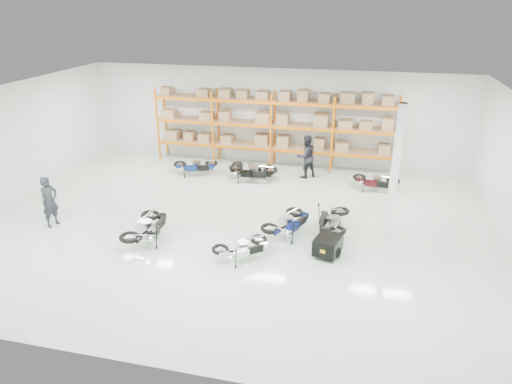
% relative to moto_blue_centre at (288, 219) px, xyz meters
% --- Properties ---
extents(room, '(18.00, 18.00, 18.00)m').
position_rel_moto_blue_centre_xyz_m(room, '(-1.90, 0.30, 1.68)').
color(room, silver).
rests_on(room, ground).
extents(pallet_rack, '(11.28, 0.98, 3.62)m').
position_rel_moto_blue_centre_xyz_m(pallet_rack, '(-1.90, 6.75, 1.69)').
color(pallet_rack, orange).
rests_on(pallet_rack, ground).
extents(structural_column, '(0.25, 0.25, 4.50)m').
position_rel_moto_blue_centre_xyz_m(structural_column, '(3.30, 0.80, 1.68)').
color(structural_column, white).
rests_on(structural_column, ground).
extents(moto_blue_centre, '(1.57, 2.06, 1.20)m').
position_rel_moto_blue_centre_xyz_m(moto_blue_centre, '(0.00, 0.00, 0.00)').
color(moto_blue_centre, '#070F48').
rests_on(moto_blue_centre, ground).
extents(moto_silver_left, '(1.72, 1.64, 1.03)m').
position_rel_moto_blue_centre_xyz_m(moto_silver_left, '(-1.10, -1.89, -0.08)').
color(moto_silver_left, silver).
rests_on(moto_silver_left, ground).
extents(moto_black_far_left, '(1.04, 1.99, 1.27)m').
position_rel_moto_blue_centre_xyz_m(moto_black_far_left, '(-4.47, -1.44, 0.03)').
color(moto_black_far_left, black).
rests_on(moto_black_far_left, ground).
extents(moto_touring_right, '(0.97, 1.87, 1.19)m').
position_rel_moto_blue_centre_xyz_m(moto_touring_right, '(1.43, 0.48, -0.00)').
color(moto_touring_right, black).
rests_on(moto_touring_right, ground).
extents(trailer, '(0.92, 1.57, 0.64)m').
position_rel_moto_blue_centre_xyz_m(trailer, '(1.43, -1.12, -0.19)').
color(trailer, black).
rests_on(trailer, ground).
extents(moto_back_a, '(1.91, 1.34, 1.12)m').
position_rel_moto_blue_centre_xyz_m(moto_back_a, '(-5.05, 4.73, -0.04)').
color(moto_back_a, navy).
rests_on(moto_back_a, ground).
extents(moto_back_b, '(1.62, 0.83, 1.04)m').
position_rel_moto_blue_centre_xyz_m(moto_back_b, '(-2.59, 5.13, -0.08)').
color(moto_back_b, '#B7BDC1').
rests_on(moto_back_b, ground).
extents(moto_back_c, '(1.91, 0.99, 1.22)m').
position_rel_moto_blue_centre_xyz_m(moto_back_c, '(-2.36, 4.54, 0.01)').
color(moto_back_c, black).
rests_on(moto_back_c, ground).
extents(moto_back_d, '(1.71, 0.93, 1.07)m').
position_rel_moto_blue_centre_xyz_m(moto_back_d, '(2.92, 4.69, -0.06)').
color(moto_back_d, '#3C0C11').
rests_on(moto_back_d, ground).
extents(person_left, '(0.58, 0.75, 1.83)m').
position_rel_moto_blue_centre_xyz_m(person_left, '(-8.21, -1.23, 0.35)').
color(person_left, '#22232A').
rests_on(person_left, ground).
extents(person_back, '(1.19, 1.15, 1.94)m').
position_rel_moto_blue_centre_xyz_m(person_back, '(-0.14, 5.55, 0.40)').
color(person_back, black).
rests_on(person_back, ground).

